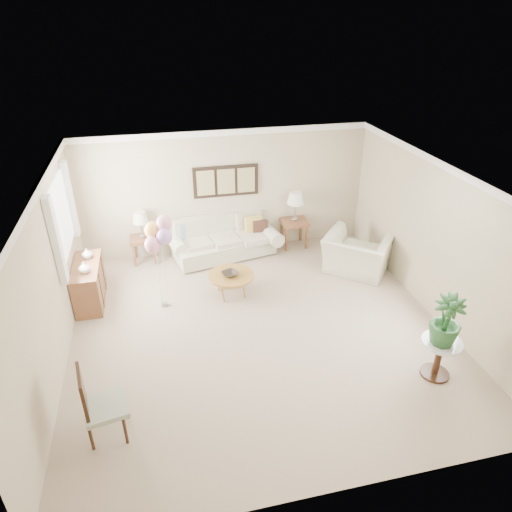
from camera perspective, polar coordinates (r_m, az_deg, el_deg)
The scene contains 18 objects.
ground_plane at distance 7.65m, azimuth 0.40°, elevation -9.11°, with size 6.00×6.00×0.00m, color tan.
room_shell at distance 6.83m, azimuth -0.63°, elevation 2.07°, with size 6.04×6.04×2.60m.
wall_art_triptych at distance 9.48m, azimuth -3.78°, elevation 9.32°, with size 1.35×0.06×0.65m.
sofa at distance 9.69m, azimuth -4.04°, elevation 1.91°, with size 2.45×1.26×0.84m.
end_table_left at distance 9.64m, azimuth -13.91°, elevation 1.84°, with size 0.51×0.47×0.56m.
end_table_right at distance 10.02m, azimuth 4.82°, elevation 3.99°, with size 0.57×0.52×0.62m.
lamp_left at distance 9.43m, azimuth -14.27°, elevation 4.61°, with size 0.31×0.31×0.55m.
lamp_right at distance 9.79m, azimuth 4.96°, elevation 7.10°, with size 0.36×0.36×0.64m.
coffee_table at distance 8.31m, azimuth -3.13°, elevation -2.52°, with size 0.83×0.83×0.42m.
decor_bowl at distance 8.24m, azimuth -3.25°, elevation -2.25°, with size 0.29×0.29×0.07m, color black.
armchair at distance 9.24m, azimuth 12.49°, elevation 0.24°, with size 1.21×1.05×0.78m, color beige.
side_table at distance 7.03m, azimuth 22.04°, elevation -10.81°, with size 0.56×0.56×0.61m.
potted_plant at distance 6.70m, azimuth 22.71°, elevation -7.47°, with size 0.42×0.42×0.76m, color #1B4B1F.
accent_chair at distance 6.02m, azimuth -19.09°, elevation -17.00°, with size 0.58×0.58×1.02m.
credenza at distance 8.65m, azimuth -20.15°, elevation -3.21°, with size 0.46×1.20×0.74m.
vase_white at distance 8.20m, azimuth -20.70°, elevation -1.35°, with size 0.19×0.19×0.20m, color white.
vase_sage at distance 8.65m, azimuth -20.38°, elevation 0.31°, with size 0.18×0.18×0.19m, color silver.
balloon_cluster at distance 7.67m, azimuth -12.12°, elevation 2.66°, with size 0.48×0.41×1.72m.
Camera 1 is at (-1.41, -5.87, 4.69)m, focal length 32.00 mm.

